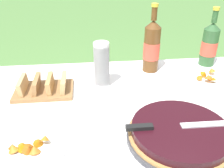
{
  "coord_description": "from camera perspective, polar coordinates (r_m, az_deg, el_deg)",
  "views": [
    {
      "loc": [
        -0.03,
        -0.86,
        1.27
      ],
      "look_at": [
        0.07,
        0.08,
        0.75
      ],
      "focal_mm": 40.0,
      "sensor_mm": 36.0,
      "label": 1
    }
  ],
  "objects": [
    {
      "name": "berry_tart",
      "position": [
        0.89,
        15.23,
        -10.89
      ],
      "size": [
        0.36,
        0.36,
        0.06
      ],
      "color": "#38383D",
      "rests_on": "tablecloth"
    },
    {
      "name": "cup_stack",
      "position": [
        1.15,
        -2.38,
        4.39
      ],
      "size": [
        0.07,
        0.07,
        0.21
      ],
      "color": "white",
      "rests_on": "tablecloth"
    },
    {
      "name": "cider_bottle_amber",
      "position": [
        1.31,
        9.06,
        8.45
      ],
      "size": [
        0.08,
        0.08,
        0.35
      ],
      "color": "brown",
      "rests_on": "tablecloth"
    },
    {
      "name": "tablecloth",
      "position": [
        1.04,
        -3.1,
        -6.04
      ],
      "size": [
        1.75,
        0.93,
        0.1
      ],
      "color": "white",
      "rests_on": "garden_table"
    },
    {
      "name": "snack_plate_right",
      "position": [
        1.32,
        21.15,
        1.16
      ],
      "size": [
        0.21,
        0.21,
        0.05
      ],
      "color": "white",
      "rests_on": "tablecloth"
    },
    {
      "name": "garden_table",
      "position": [
        1.07,
        -3.03,
        -8.29
      ],
      "size": [
        1.74,
        0.92,
        0.69
      ],
      "color": "brown",
      "rests_on": "ground_plane"
    },
    {
      "name": "cider_bottle_green",
      "position": [
        1.48,
        21.4,
        8.43
      ],
      "size": [
        0.09,
        0.09,
        0.32
      ],
      "color": "#2D562D",
      "rests_on": "tablecloth"
    },
    {
      "name": "snack_plate_left",
      "position": [
        0.86,
        -18.02,
        -14.0
      ],
      "size": [
        0.22,
        0.22,
        0.05
      ],
      "color": "white",
      "rests_on": "tablecloth"
    },
    {
      "name": "serving_knife",
      "position": [
        0.86,
        13.66,
        -9.26
      ],
      "size": [
        0.38,
        0.03,
        0.01
      ],
      "rotation": [
        0.0,
        0.0,
        6.27
      ],
      "color": "silver",
      "rests_on": "berry_tart"
    },
    {
      "name": "bread_board",
      "position": [
        1.17,
        -15.34,
        -0.74
      ],
      "size": [
        0.26,
        0.18,
        0.07
      ],
      "color": "olive",
      "rests_on": "tablecloth"
    }
  ]
}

